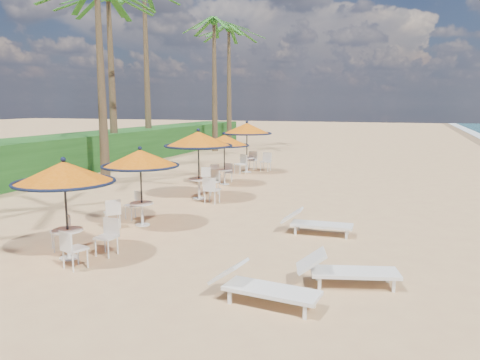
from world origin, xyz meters
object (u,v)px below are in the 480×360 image
Objects in this scene: station_0 at (67,185)px; station_4 at (248,135)px; lounger_far at (314,223)px; station_1 at (138,165)px; station_3 at (223,147)px; lounger_near at (261,286)px; lounger_mid at (344,270)px; station_2 at (200,145)px.

station_4 reaches higher than station_0.
station_0 reaches higher than lounger_far.
station_1 is 7.00m from station_3.
lounger_far is (5.18, -9.94, -1.54)m from station_4.
station_1 is (-0.08, 2.97, 0.05)m from station_0.
lounger_far is (0.05, 4.56, -0.01)m from lounger_near.
lounger_near is at bearing -10.52° from station_0.
station_0 is at bearing -87.78° from station_4.
station_1 is at bearing 141.29° from lounger_mid.
station_4 reaches higher than lounger_near.
station_1 is at bearing -173.84° from lounger_far.
station_4 reaches higher than lounger_far.
station_4 is at bearing 94.46° from station_2.
station_0 is 0.89× the size of station_2.
station_4 is (-0.45, 10.67, 0.16)m from station_1.
lounger_mid is (5.82, -6.43, -1.59)m from station_2.
station_3 reaches higher than lounger_mid.
station_3 is at bearing 92.37° from station_1.
station_0 is 0.88× the size of station_4.
lounger_mid is (5.91, -2.56, -1.37)m from station_1.
station_2 is 8.82m from lounger_mid.
lounger_mid is at bearing -47.86° from station_2.
station_0 is at bearing -144.16° from lounger_far.
station_4 is at bearing 92.22° from station_0.
station_1 reaches higher than lounger_far.
station_1 is at bearing 147.21° from lounger_near.
lounger_mid is at bearing -57.04° from station_3.
station_0 is 1.16× the size of lounger_near.
station_0 is at bearing 175.91° from lounger_near.
station_2 is at bearing -85.54° from station_4.
lounger_far is (-1.17, 3.29, -0.01)m from lounger_mid.
station_1 is at bearing -87.60° from station_4.
station_3 reaches higher than lounger_far.
station_0 is 1.14× the size of lounger_mid.
lounger_near is (4.60, -7.70, -1.59)m from station_2.
station_3 is at bearing 126.10° from lounger_far.
station_2 reaches higher than lounger_near.
lounger_near is 0.99× the size of lounger_mid.
station_4 is at bearing 115.92° from lounger_near.
station_3 is at bearing 96.83° from station_2.
station_2 reaches higher than station_3.
lounger_far is at bearing 8.81° from station_1.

